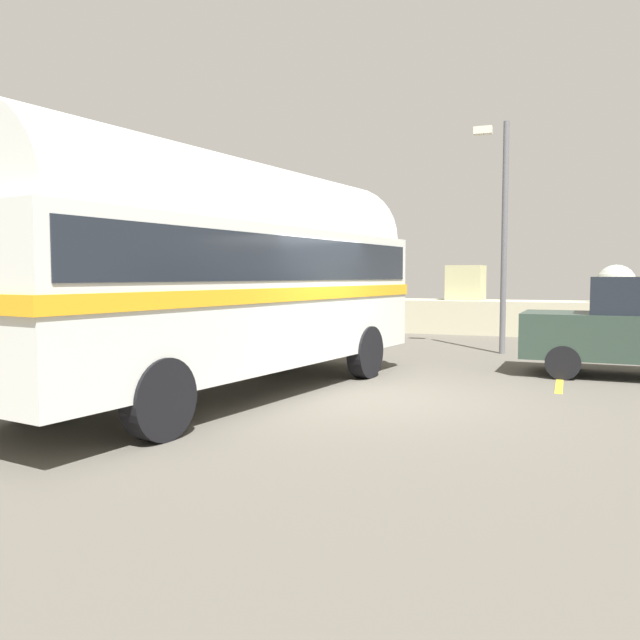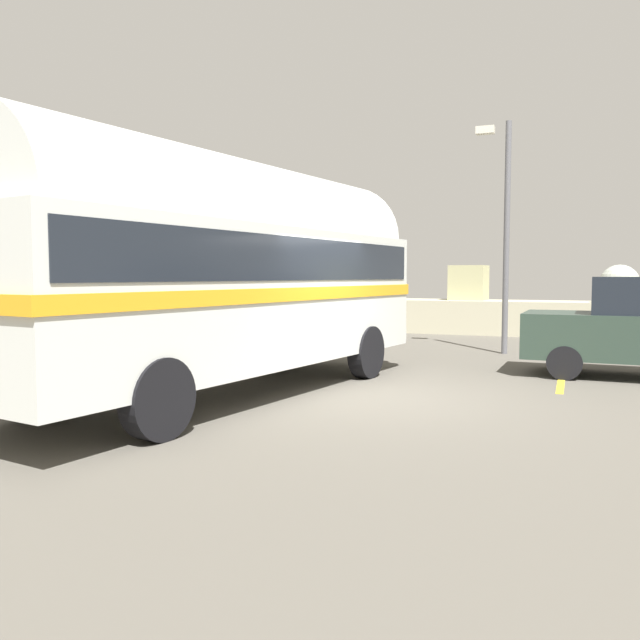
# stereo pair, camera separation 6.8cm
# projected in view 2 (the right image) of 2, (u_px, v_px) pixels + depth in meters

# --- Properties ---
(ground) EXTENTS (32.00, 26.00, 0.02)m
(ground) POSITION_uv_depth(u_px,v_px,m) (377.00, 397.00, 9.88)
(ground) COLOR #514D45
(breakwater) EXTENTS (31.36, 2.20, 2.48)m
(breakwater) POSITION_uv_depth(u_px,v_px,m) (485.00, 312.00, 20.72)
(breakwater) COLOR #ACA68B
(breakwater) RESTS_ON ground
(vintage_coach) EXTENTS (3.79, 8.86, 3.70)m
(vintage_coach) POSITION_uv_depth(u_px,v_px,m) (228.00, 266.00, 9.92)
(vintage_coach) COLOR black
(vintage_coach) RESTS_ON ground
(lamp_post) EXTENTS (0.87, 0.52, 5.54)m
(lamp_post) POSITION_uv_depth(u_px,v_px,m) (503.00, 223.00, 15.20)
(lamp_post) COLOR #5B5B60
(lamp_post) RESTS_ON ground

